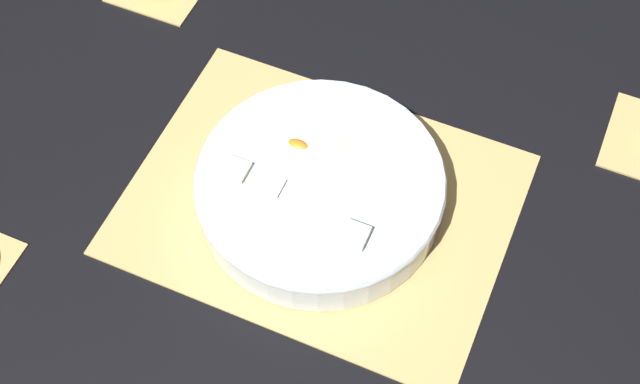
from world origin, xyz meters
TOP-DOWN VIEW (x-y plane):
  - ground_plane at (0.00, 0.00)m, footprint 6.00×6.00m
  - bamboo_mat_center at (-0.00, 0.00)m, footprint 0.46×0.35m
  - fruit_salad_bowl at (-0.00, 0.00)m, footprint 0.30×0.30m

SIDE VIEW (x-z plane):
  - ground_plane at x=0.00m, z-range 0.00..0.00m
  - bamboo_mat_center at x=0.00m, z-range 0.00..0.01m
  - fruit_salad_bowl at x=0.00m, z-range 0.01..0.07m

